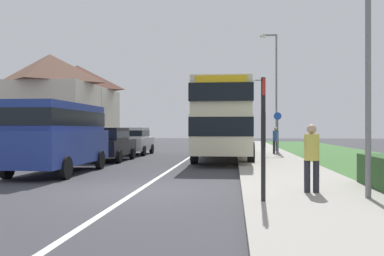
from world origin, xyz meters
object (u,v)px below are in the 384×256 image
(double_decker_bus, at_px, (224,118))
(bus_stop_sign, at_px, (263,130))
(cycle_route_sign, at_px, (278,131))
(street_lamp_far, at_px, (262,107))
(street_lamp_mid, at_px, (275,85))
(pedestrian_at_stop, at_px, (312,155))
(parked_van_blue, at_px, (58,132))
(parked_car_black, at_px, (108,143))
(parked_car_silver, at_px, (133,140))
(pedestrian_walking_away, at_px, (276,139))

(double_decker_bus, bearing_deg, bus_stop_sign, -85.31)
(cycle_route_sign, bearing_deg, double_decker_bus, -134.25)
(double_decker_bus, xyz_separation_m, street_lamp_far, (3.44, 23.44, 1.76))
(cycle_route_sign, relative_size, street_lamp_mid, 0.32)
(pedestrian_at_stop, bearing_deg, cycle_route_sign, 87.13)
(street_lamp_far, bearing_deg, pedestrian_at_stop, -91.90)
(parked_van_blue, xyz_separation_m, parked_car_black, (0.02, 5.81, -0.55))
(cycle_route_sign, relative_size, street_lamp_far, 0.37)
(parked_car_silver, relative_size, street_lamp_far, 0.59)
(parked_van_blue, xyz_separation_m, street_lamp_mid, (8.83, 14.13, 3.02))
(parked_car_black, distance_m, pedestrian_at_stop, 12.96)
(pedestrian_walking_away, relative_size, street_lamp_far, 0.25)
(parked_car_black, distance_m, bus_stop_sign, 13.39)
(parked_car_silver, relative_size, bus_stop_sign, 1.53)
(pedestrian_walking_away, distance_m, street_lamp_far, 20.10)
(parked_car_black, bearing_deg, parked_car_silver, 89.48)
(double_decker_bus, height_order, pedestrian_at_stop, double_decker_bus)
(double_decker_bus, relative_size, parked_van_blue, 1.97)
(parked_car_black, height_order, parked_car_silver, parked_car_silver)
(street_lamp_mid, bearing_deg, double_decker_bus, -115.62)
(street_lamp_mid, bearing_deg, parked_car_silver, -159.57)
(parked_car_silver, height_order, pedestrian_walking_away, pedestrian_walking_away)
(parked_car_silver, height_order, street_lamp_mid, street_lamp_mid)
(parked_car_black, xyz_separation_m, street_lamp_far, (9.04, 25.08, 3.01))
(double_decker_bus, relative_size, parked_car_black, 2.56)
(parked_van_blue, height_order, cycle_route_sign, cycle_route_sign)
(double_decker_bus, height_order, parked_car_silver, double_decker_bus)
(parked_van_blue, relative_size, street_lamp_far, 0.82)
(street_lamp_far, bearing_deg, street_lamp_mid, -90.82)
(pedestrian_at_stop, distance_m, street_lamp_mid, 18.96)
(double_decker_bus, bearing_deg, parked_car_silver, 148.47)
(street_lamp_far, bearing_deg, bus_stop_sign, -93.67)
(parked_car_silver, distance_m, pedestrian_walking_away, 8.52)
(bus_stop_sign, bearing_deg, parked_van_blue, 139.29)
(cycle_route_sign, height_order, street_lamp_far, street_lamp_far)
(pedestrian_walking_away, xyz_separation_m, street_lamp_mid, (0.24, 3.11, 3.48))
(pedestrian_walking_away, bearing_deg, street_lamp_far, 88.61)
(parked_car_silver, xyz_separation_m, pedestrian_walking_away, (8.51, 0.15, 0.07))
(parked_car_black, relative_size, street_lamp_mid, 0.54)
(parked_van_blue, height_order, parked_car_silver, parked_van_blue)
(pedestrian_walking_away, height_order, bus_stop_sign, bus_stop_sign)
(pedestrian_at_stop, xyz_separation_m, street_lamp_far, (1.18, 35.39, 2.93))
(parked_car_silver, height_order, street_lamp_far, street_lamp_far)
(parked_van_blue, relative_size, bus_stop_sign, 2.11)
(parked_van_blue, bearing_deg, cycle_route_sign, 50.67)
(parked_van_blue, bearing_deg, bus_stop_sign, -40.71)
(parked_car_silver, bearing_deg, pedestrian_walking_away, 1.01)
(pedestrian_at_stop, bearing_deg, street_lamp_far, 88.10)
(parked_car_black, distance_m, street_lamp_far, 26.83)
(pedestrian_at_stop, height_order, pedestrian_walking_away, same)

